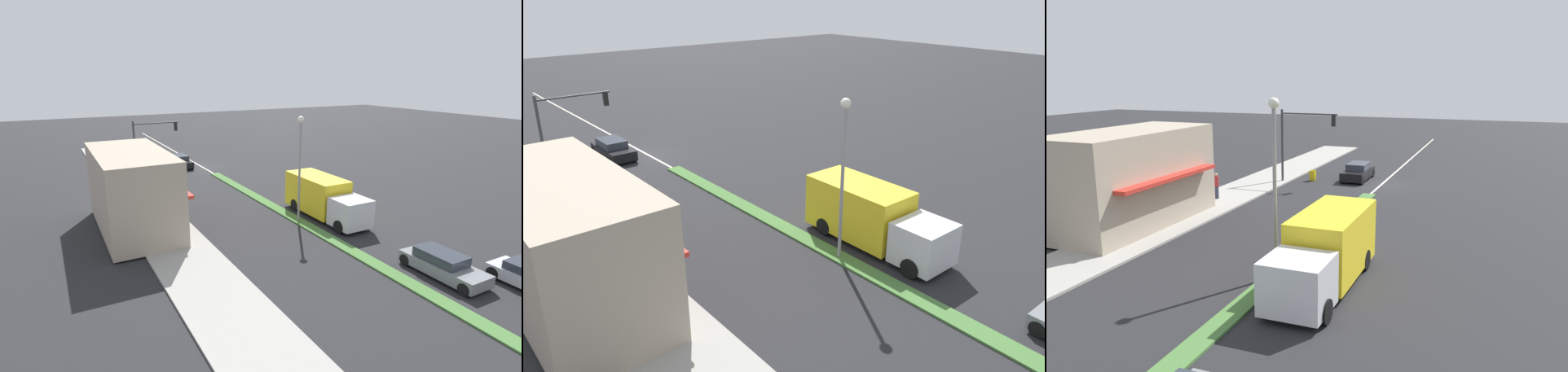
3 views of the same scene
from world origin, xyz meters
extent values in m
plane|color=#232326|center=(0.00, 18.00, 0.00)|extent=(160.00, 160.00, 0.00)
cube|color=#9E9B93|center=(9.00, 18.50, 0.06)|extent=(4.00, 73.00, 0.12)
cube|color=#477538|center=(0.00, 27.00, 0.05)|extent=(0.90, 46.00, 0.10)
cube|color=beige|center=(0.00, 0.00, 0.00)|extent=(0.16, 60.00, 0.01)
cube|color=tan|center=(10.55, 15.91, 2.75)|extent=(4.44, 9.93, 5.25)
cube|color=red|center=(7.98, 15.91, 2.92)|extent=(0.70, 7.95, 0.20)
cylinder|color=#333338|center=(7.55, 2.08, 2.92)|extent=(0.18, 0.18, 5.60)
cylinder|color=#333338|center=(5.30, 2.08, 5.42)|extent=(4.50, 0.12, 0.12)
cube|color=black|center=(3.35, 2.08, 4.97)|extent=(0.28, 0.24, 0.84)
sphere|color=red|center=(3.35, 1.95, 5.24)|extent=(0.18, 0.18, 0.18)
sphere|color=gold|center=(3.35, 1.95, 4.97)|extent=(0.18, 0.18, 0.18)
sphere|color=green|center=(3.35, 1.95, 4.70)|extent=(0.18, 0.18, 0.18)
cylinder|color=gray|center=(0.00, 19.90, 3.60)|extent=(0.16, 0.16, 7.00)
sphere|color=silver|center=(0.00, 19.90, 7.25)|extent=(0.44, 0.44, 0.44)
cylinder|color=#282D42|center=(9.28, 9.17, 0.55)|extent=(0.26, 0.26, 0.86)
cylinder|color=maroon|center=(9.28, 9.17, 1.32)|extent=(0.34, 0.34, 0.68)
sphere|color=tan|center=(9.28, 9.17, 1.76)|extent=(0.22, 0.22, 0.22)
cube|color=yellow|center=(5.50, 0.63, 0.43)|extent=(0.45, 0.21, 0.84)
cube|color=yellow|center=(5.50, 0.95, 0.43)|extent=(0.45, 0.21, 0.84)
cube|color=silver|center=(-2.20, 22.86, 1.22)|extent=(2.28, 2.20, 1.90)
cube|color=yellow|center=(-2.20, 19.01, 1.57)|extent=(2.40, 5.10, 2.60)
cylinder|color=black|center=(-3.28, 23.06, 0.45)|extent=(0.28, 0.90, 0.90)
cylinder|color=black|center=(-1.12, 23.06, 0.45)|extent=(0.28, 0.90, 0.90)
cylinder|color=black|center=(-3.28, 17.76, 0.45)|extent=(0.28, 0.90, 0.90)
cylinder|color=black|center=(-1.12, 17.76, 0.45)|extent=(0.28, 0.90, 0.90)
cube|color=black|center=(2.20, -0.80, 0.52)|extent=(1.81, 4.18, 0.68)
cube|color=#2D333D|center=(2.20, -1.01, 1.11)|extent=(1.54, 2.30, 0.51)
cylinder|color=black|center=(1.40, 0.86, 0.32)|extent=(0.22, 0.65, 0.65)
cylinder|color=black|center=(3.00, 0.86, 0.32)|extent=(0.22, 0.65, 0.65)
cylinder|color=black|center=(1.40, -2.47, 0.32)|extent=(0.22, 0.65, 0.65)
cylinder|color=black|center=(3.00, -2.47, 0.32)|extent=(0.22, 0.65, 0.65)
camera|label=1|loc=(15.23, 42.70, 10.26)|focal=28.00mm
camera|label=2|loc=(15.13, 34.15, 11.80)|focal=35.00mm
camera|label=3|loc=(-8.44, 38.15, 8.34)|focal=35.00mm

